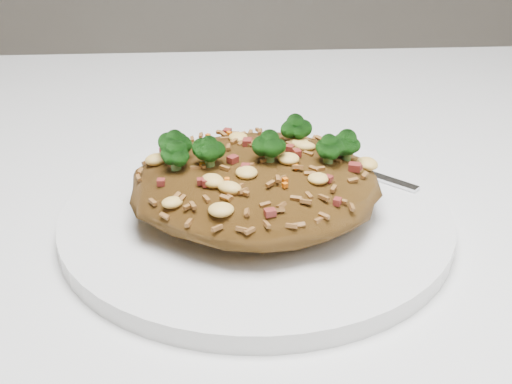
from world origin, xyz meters
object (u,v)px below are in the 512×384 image
plate (256,218)px  fork (337,163)px  fried_rice (256,175)px  dining_table (296,294)px

plate → fork: fork is taller
plate → fork: size_ratio=2.19×
fork → fried_rice: bearing=-92.5°
plate → fried_rice: fried_rice is taller
plate → dining_table: bearing=46.2°
dining_table → fork: 0.12m
fried_rice → fork: size_ratio=1.37×
fried_rice → fork: (0.07, 0.07, -0.03)m
dining_table → plate: plate is taller
plate → fork: 0.10m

